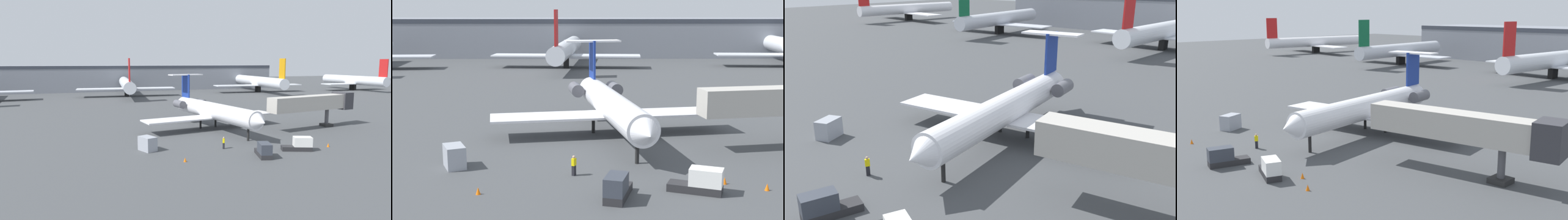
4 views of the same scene
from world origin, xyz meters
TOP-DOWN VIEW (x-y plane):
  - ground_plane at (0.00, 0.00)m, footprint 400.00×400.00m
  - regional_jet at (0.39, 0.07)m, footprint 25.77×28.60m
  - jet_bridge at (19.00, -4.90)m, footprint 19.02×6.08m
  - ground_crew_marshaller at (-3.31, -14.09)m, footprint 0.43×0.48m
  - baggage_tug_lead at (-0.14, -19.66)m, footprint 2.42×4.23m
  - baggage_tug_trailing at (6.18, -18.31)m, footprint 4.24×2.75m
  - cargo_container_uld at (-13.58, -11.73)m, footprint 2.43×2.91m
  - traffic_cone_near at (11.26, -17.90)m, footprint 0.36×0.36m
  - traffic_cone_mid at (-10.28, -18.51)m, footprint 0.36×0.36m
  - traffic_cone_far at (8.46, -16.39)m, footprint 0.36×0.36m
  - parked_airliner_west_end at (-101.13, 70.25)m, footprint 33.83×39.92m
  - parked_airliner_west_mid at (-51.23, 62.82)m, footprint 30.88×36.47m
  - parked_airliner_centre at (-6.27, 65.63)m, footprint 34.05×40.28m

SIDE VIEW (x-z plane):
  - ground_plane at x=0.00m, z-range -0.10..0.00m
  - traffic_cone_near at x=11.26m, z-range 0.00..0.55m
  - traffic_cone_mid at x=-10.28m, z-range 0.00..0.55m
  - traffic_cone_far at x=8.46m, z-range 0.00..0.55m
  - baggage_tug_lead at x=-0.14m, z-range -0.11..1.79m
  - baggage_tug_trailing at x=6.18m, z-range -0.11..1.79m
  - ground_crew_marshaller at x=-3.31m, z-range 0.01..1.70m
  - cargo_container_uld at x=-13.58m, z-range 0.00..1.95m
  - regional_jet at x=0.39m, z-range -1.39..8.16m
  - parked_airliner_west_end at x=-101.13m, z-range -2.41..10.61m
  - parked_airliner_west_mid at x=-51.23m, z-range -2.40..10.69m
  - parked_airliner_centre at x=-6.27m, z-range -2.41..10.79m
  - jet_bridge at x=19.00m, z-range 1.45..7.73m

